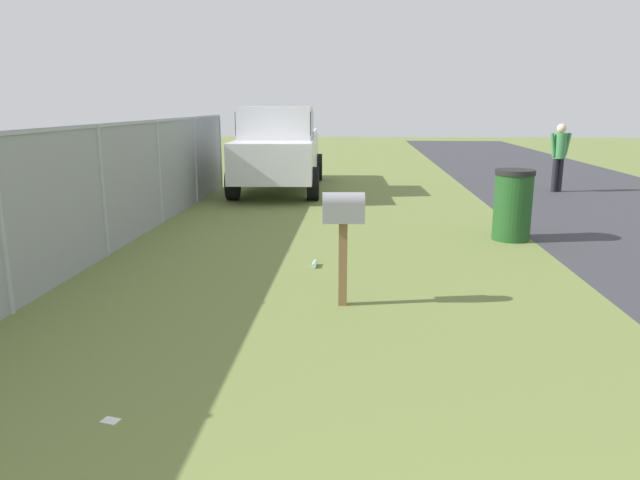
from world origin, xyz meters
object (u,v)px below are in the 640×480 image
object	(u,v)px
pickup_truck	(279,146)
trash_bin	(513,205)
mailbox	(343,217)
pedestrian	(559,153)

from	to	relation	value
pickup_truck	trash_bin	bearing A→B (deg)	37.65
mailbox	pedestrian	world-z (taller)	pedestrian
trash_bin	pedestrian	size ratio (longest dim) A/B	0.67
mailbox	pedestrian	xyz separation A→B (m)	(8.78, -5.11, -0.01)
pickup_truck	trash_bin	size ratio (longest dim) A/B	4.86
pedestrian	trash_bin	bearing A→B (deg)	-41.26
mailbox	pickup_truck	distance (m)	8.85
pickup_truck	pedestrian	distance (m)	6.97
trash_bin	mailbox	bearing A→B (deg)	141.61
mailbox	pedestrian	size ratio (longest dim) A/B	0.74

